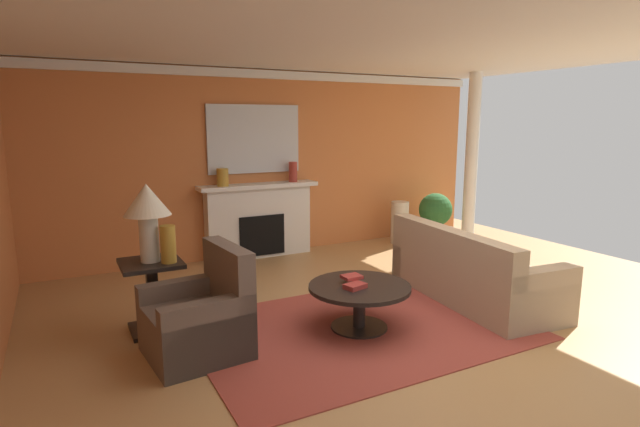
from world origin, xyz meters
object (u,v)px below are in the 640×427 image
Objects in this scene: mantel_mirror at (254,139)px; vase_on_side_table at (168,244)px; table_lamp at (147,207)px; vase_mantel_right at (293,172)px; armchair_near_window at (200,321)px; potted_plant at (435,213)px; vase_mantel_left at (223,177)px; vase_tall_corner at (400,222)px; side_table at (153,291)px; coffee_table at (359,296)px; fireplace at (259,222)px; sofa at (470,274)px.

mantel_mirror reaches higher than vase_on_side_table.
table_lamp reaches higher than vase_mantel_right.
armchair_near_window reaches higher than potted_plant.
vase_tall_corner is at bearing -4.85° from vase_mantel_left.
side_table is at bearing -90.00° from table_lamp.
coffee_table is 2.80× the size of vase_on_side_table.
fireplace is at bearing 174.89° from vase_mantel_right.
coffee_table is 3.17m from vase_mantel_right.
fireplace is at bearing 87.98° from coffee_table.
fireplace is at bearing 47.80° from table_lamp.
sofa is 3.11× the size of side_table.
vase_mantel_left is (-0.44, 2.95, 0.91)m from coffee_table.
potted_plant is at bearing 26.71° from armchair_near_window.
vase_mantel_right is at bearing 51.78° from armchair_near_window.
sofa is 2.61× the size of potted_plant.
side_table is 2.78× the size of vase_mantel_left.
vase_on_side_table is 4.60m from vase_tall_corner.
fireplace is 0.83× the size of sofa.
side_table is 0.93× the size of table_lamp.
mantel_mirror reaches higher than potted_plant.
fireplace is 2.92m from table_lamp.
potted_plant is at bearing 20.02° from vase_on_side_table.
vase_tall_corner is (4.29, 1.80, -0.05)m from side_table.
vase_on_side_table is (-3.21, 0.67, 0.58)m from sofa.
vase_mantel_right reaches higher than side_table.
armchair_near_window reaches higher than sofa.
table_lamp is at bearing 141.34° from vase_on_side_table.
sofa is at bearing -1.42° from armchair_near_window.
fireplace reaches higher than coffee_table.
sofa is at bearing -72.19° from vase_mantel_right.
table_lamp reaches higher than coffee_table.
table_lamp is at bearing 153.21° from coffee_table.
vase_mantel_right reaches higher than sofa.
mantel_mirror is 3.05m from vase_on_side_table.
armchair_near_window is 1.27× the size of table_lamp.
mantel_mirror is 1.71× the size of potted_plant.
side_table is 4.66m from vase_tall_corner.
fireplace is 2.42m from vase_tall_corner.
table_lamp is (0.00, 0.00, 0.82)m from side_table.
vase_mantel_left is at bearing 180.00° from vase_mantel_right.
armchair_near_window is at bearing -68.89° from side_table.
sofa reaches higher than side_table.
fireplace reaches higher than potted_plant.
potted_plant is (2.99, -0.49, -0.04)m from fireplace.
sofa reaches higher than vase_tall_corner.
armchair_near_window is 5.17m from potted_plant.
mantel_mirror is at bearing 49.39° from side_table.
vase_tall_corner is at bearing -9.95° from mantel_mirror.
fireplace is at bearing 170.73° from potted_plant.
vase_on_side_table is at bearing -155.17° from vase_tall_corner.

